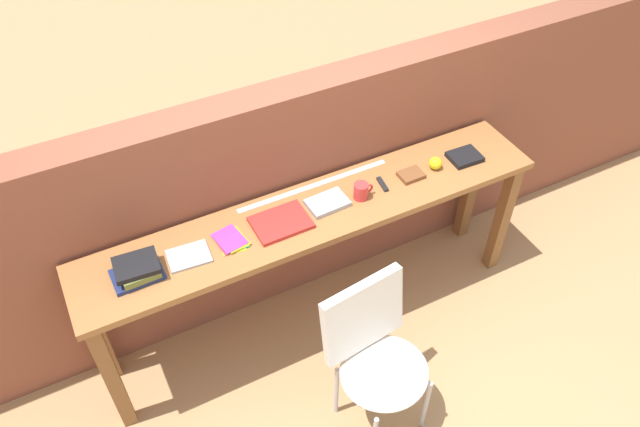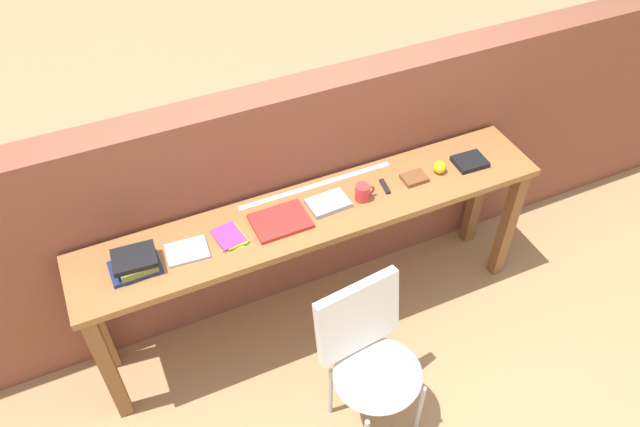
{
  "view_description": "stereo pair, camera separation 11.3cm",
  "coord_description": "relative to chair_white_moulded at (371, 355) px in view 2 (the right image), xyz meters",
  "views": [
    {
      "loc": [
        -1.02,
        -1.73,
        3.1
      ],
      "look_at": [
        0.0,
        0.25,
        0.9
      ],
      "focal_mm": 35.0,
      "sensor_mm": 36.0,
      "label": 1
    },
    {
      "loc": [
        -0.92,
        -1.78,
        3.1
      ],
      "look_at": [
        0.0,
        0.25,
        0.9
      ],
      "focal_mm": 35.0,
      "sensor_mm": 36.0,
      "label": 2
    }
  ],
  "objects": [
    {
      "name": "book_open_centre",
      "position": [
        -0.18,
        0.68,
        0.36
      ],
      "size": [
        0.29,
        0.21,
        0.02
      ],
      "primitive_type": "cube",
      "rotation": [
        0.0,
        0.0,
        0.01
      ],
      "color": "red",
      "rests_on": "sideboard"
    },
    {
      "name": "ground_plane",
      "position": [
        0.02,
        0.39,
        -0.53
      ],
      "size": [
        40.0,
        40.0,
        0.0
      ],
      "primitive_type": "plane",
      "color": "tan"
    },
    {
      "name": "sideboard",
      "position": [
        0.02,
        0.69,
        0.21
      ],
      "size": [
        2.5,
        0.44,
        0.88
      ],
      "color": "#996033",
      "rests_on": "ground"
    },
    {
      "name": "chair_white_moulded",
      "position": [
        0.0,
        0.0,
        0.0
      ],
      "size": [
        0.49,
        0.5,
        0.89
      ],
      "color": "silver",
      "rests_on": "ground"
    },
    {
      "name": "brick_wall_back",
      "position": [
        0.02,
        1.03,
        0.18
      ],
      "size": [
        6.0,
        0.2,
        1.41
      ],
      "primitive_type": "cube",
      "color": "brown",
      "rests_on": "ground"
    },
    {
      "name": "ruler_metal_back_edge",
      "position": [
        0.1,
        0.86,
        0.35
      ],
      "size": [
        0.87,
        0.03,
        0.0
      ],
      "primitive_type": "cube",
      "color": "silver",
      "rests_on": "sideboard"
    },
    {
      "name": "magazine_cycling",
      "position": [
        -0.66,
        0.68,
        0.36
      ],
      "size": [
        0.21,
        0.17,
        0.01
      ],
      "primitive_type": "cube",
      "rotation": [
        0.0,
        0.0,
        -0.08
      ],
      "color": "#9E9EA3",
      "rests_on": "sideboard"
    },
    {
      "name": "pamphlet_pile_colourful",
      "position": [
        -0.44,
        0.68,
        0.36
      ],
      "size": [
        0.16,
        0.18,
        0.01
      ],
      "color": "yellow",
      "rests_on": "sideboard"
    },
    {
      "name": "book_repair_rightmost",
      "position": [
        0.94,
        0.67,
        0.37
      ],
      "size": [
        0.18,
        0.15,
        0.03
      ],
      "primitive_type": "cube",
      "rotation": [
        0.0,
        0.0,
        -0.04
      ],
      "color": "black",
      "rests_on": "sideboard"
    },
    {
      "name": "book_stack_leftmost",
      "position": [
        -0.9,
        0.67,
        0.39
      ],
      "size": [
        0.23,
        0.17,
        0.08
      ],
      "color": "navy",
      "rests_on": "sideboard"
    },
    {
      "name": "sports_ball_small",
      "position": [
        0.75,
        0.68,
        0.39
      ],
      "size": [
        0.07,
        0.07,
        0.07
      ],
      "primitive_type": "sphere",
      "color": "yellow",
      "rests_on": "sideboard"
    },
    {
      "name": "book_grey_hardcover",
      "position": [
        0.09,
        0.69,
        0.37
      ],
      "size": [
        0.21,
        0.15,
        0.03
      ],
      "primitive_type": "cube",
      "rotation": [
        0.0,
        0.0,
        0.05
      ],
      "color": "#9E9EA3",
      "rests_on": "sideboard"
    },
    {
      "name": "leather_journal_brown",
      "position": [
        0.6,
        0.68,
        0.37
      ],
      "size": [
        0.13,
        0.1,
        0.02
      ],
      "primitive_type": "cube",
      "rotation": [
        0.0,
        0.0,
        0.01
      ],
      "color": "brown",
      "rests_on": "sideboard"
    },
    {
      "name": "mug",
      "position": [
        0.28,
        0.66,
        0.4
      ],
      "size": [
        0.11,
        0.08,
        0.09
      ],
      "color": "red",
      "rests_on": "sideboard"
    },
    {
      "name": "multitool_folded",
      "position": [
        0.42,
        0.69,
        0.36
      ],
      "size": [
        0.04,
        0.11,
        0.02
      ],
      "primitive_type": "cube",
      "rotation": [
        0.0,
        0.0,
        -0.13
      ],
      "color": "black",
      "rests_on": "sideboard"
    }
  ]
}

